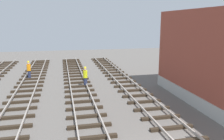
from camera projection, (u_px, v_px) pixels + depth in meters
name	position (u px, v px, depth m)	size (l,w,h in m)	color
track_worker_foreground	(85.00, 77.00, 20.54)	(0.40, 0.40, 1.87)	#262D4C
track_worker_distant	(29.00, 70.00, 23.47)	(0.40, 0.40, 1.87)	#262D4C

